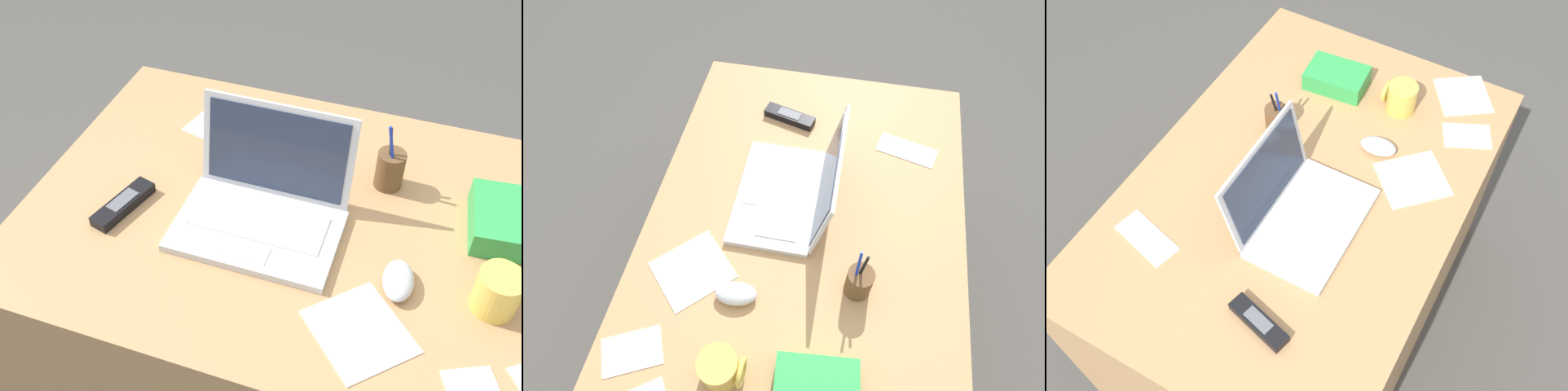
% 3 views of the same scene
% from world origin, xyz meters
% --- Properties ---
extents(ground_plane, '(6.00, 6.00, 0.00)m').
position_xyz_m(ground_plane, '(0.00, 0.00, 0.00)').
color(ground_plane, '#4C4944').
extents(desk, '(1.23, 0.85, 0.75)m').
position_xyz_m(desk, '(0.00, 0.00, 0.38)').
color(desk, tan).
rests_on(desk, ground).
extents(laptop, '(0.34, 0.27, 0.23)m').
position_xyz_m(laptop, '(-0.09, -0.04, 0.80)').
color(laptop, silver).
rests_on(laptop, desk).
extents(computer_mouse, '(0.07, 0.11, 0.04)m').
position_xyz_m(computer_mouse, '(0.21, -0.13, 0.77)').
color(computer_mouse, silver).
rests_on(computer_mouse, desk).
extents(coffee_mug_white, '(0.09, 0.10, 0.09)m').
position_xyz_m(coffee_mug_white, '(0.39, -0.11, 0.80)').
color(coffee_mug_white, '#E0BC4C').
rests_on(coffee_mug_white, desk).
extents(cordless_phone, '(0.08, 0.17, 0.03)m').
position_xyz_m(cordless_phone, '(-0.39, -0.11, 0.77)').
color(cordless_phone, black).
rests_on(cordless_phone, desk).
extents(pen_holder, '(0.06, 0.06, 0.17)m').
position_xyz_m(pen_holder, '(0.14, 0.15, 0.80)').
color(pen_holder, brown).
rests_on(pen_holder, desk).
extents(snack_bag, '(0.14, 0.19, 0.06)m').
position_xyz_m(snack_bag, '(0.38, 0.09, 0.78)').
color(snack_bag, green).
rests_on(snack_bag, desk).
extents(paper_note_near_laptop, '(0.21, 0.21, 0.00)m').
position_xyz_m(paper_note_near_laptop, '(0.52, -0.26, 0.75)').
color(paper_note_near_laptop, white).
rests_on(paper_note_near_laptop, desk).
extents(paper_note_left, '(0.23, 0.23, 0.00)m').
position_xyz_m(paper_note_left, '(0.16, -0.25, 0.75)').
color(paper_note_left, white).
rests_on(paper_note_left, desk).
extents(paper_note_right, '(0.14, 0.16, 0.00)m').
position_xyz_m(paper_note_right, '(0.38, -0.33, 0.75)').
color(paper_note_right, white).
rests_on(paper_note_right, desk).
extents(paper_note_front, '(0.11, 0.18, 0.00)m').
position_xyz_m(paper_note_front, '(-0.33, 0.26, 0.75)').
color(paper_note_front, white).
rests_on(paper_note_front, desk).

